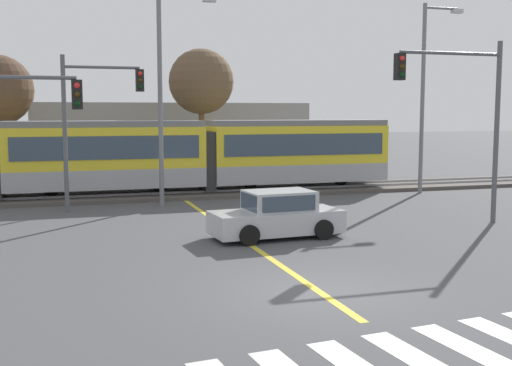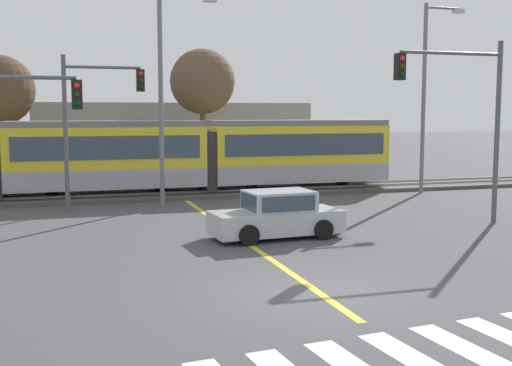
{
  "view_description": "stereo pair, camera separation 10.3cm",
  "coord_description": "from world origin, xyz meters",
  "px_view_note": "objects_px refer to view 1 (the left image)",
  "views": [
    {
      "loc": [
        -5.55,
        -12.95,
        4.04
      ],
      "look_at": [
        0.95,
        7.89,
        1.6
      ],
      "focal_mm": 45.0,
      "sensor_mm": 36.0,
      "label": 1
    },
    {
      "loc": [
        -5.46,
        -12.98,
        4.04
      ],
      "look_at": [
        0.95,
        7.89,
        1.6
      ],
      "focal_mm": 45.0,
      "sensor_mm": 36.0,
      "label": 2
    }
  ],
  "objects_px": {
    "traffic_light_far_left": "(91,110)",
    "traffic_light_mid_right": "(465,104)",
    "street_lamp_east": "(426,88)",
    "light_rail_tram": "(106,155)",
    "bare_tree_east": "(201,82)",
    "sedan_crossing": "(277,216)",
    "street_lamp_centre": "(166,85)"
  },
  "relations": [
    {
      "from": "light_rail_tram",
      "to": "street_lamp_east",
      "type": "distance_m",
      "value": 15.81
    },
    {
      "from": "street_lamp_centre",
      "to": "light_rail_tram",
      "type": "bearing_deg",
      "value": 125.78
    },
    {
      "from": "street_lamp_centre",
      "to": "bare_tree_east",
      "type": "height_order",
      "value": "street_lamp_centre"
    },
    {
      "from": "sedan_crossing",
      "to": "traffic_light_far_left",
      "type": "xyz_separation_m",
      "value": [
        -5.3,
        7.46,
        3.38
      ]
    },
    {
      "from": "traffic_light_mid_right",
      "to": "bare_tree_east",
      "type": "relative_size",
      "value": 0.87
    },
    {
      "from": "sedan_crossing",
      "to": "traffic_light_far_left",
      "type": "distance_m",
      "value": 9.76
    },
    {
      "from": "traffic_light_mid_right",
      "to": "street_lamp_east",
      "type": "xyz_separation_m",
      "value": [
        3.64,
        8.33,
        0.9
      ]
    },
    {
      "from": "traffic_light_far_left",
      "to": "street_lamp_east",
      "type": "height_order",
      "value": "street_lamp_east"
    },
    {
      "from": "street_lamp_east",
      "to": "sedan_crossing",
      "type": "bearing_deg",
      "value": -141.22
    },
    {
      "from": "sedan_crossing",
      "to": "bare_tree_east",
      "type": "xyz_separation_m",
      "value": [
        1.09,
        15.95,
        4.96
      ]
    },
    {
      "from": "traffic_light_far_left",
      "to": "street_lamp_east",
      "type": "relative_size",
      "value": 0.68
    },
    {
      "from": "light_rail_tram",
      "to": "street_lamp_centre",
      "type": "bearing_deg",
      "value": -54.22
    },
    {
      "from": "light_rail_tram",
      "to": "bare_tree_east",
      "type": "xyz_separation_m",
      "value": [
        5.6,
        4.67,
        3.62
      ]
    },
    {
      "from": "sedan_crossing",
      "to": "street_lamp_centre",
      "type": "relative_size",
      "value": 0.48
    },
    {
      "from": "street_lamp_east",
      "to": "bare_tree_east",
      "type": "distance_m",
      "value": 12.12
    },
    {
      "from": "traffic_light_mid_right",
      "to": "street_lamp_east",
      "type": "distance_m",
      "value": 9.13
    },
    {
      "from": "light_rail_tram",
      "to": "traffic_light_far_left",
      "type": "relative_size",
      "value": 4.47
    },
    {
      "from": "street_lamp_east",
      "to": "traffic_light_mid_right",
      "type": "bearing_deg",
      "value": -113.61
    },
    {
      "from": "light_rail_tram",
      "to": "sedan_crossing",
      "type": "bearing_deg",
      "value": -68.21
    },
    {
      "from": "light_rail_tram",
      "to": "street_lamp_east",
      "type": "xyz_separation_m",
      "value": [
        15.26,
        -2.64,
        3.16
      ]
    },
    {
      "from": "street_lamp_east",
      "to": "street_lamp_centre",
      "type": "bearing_deg",
      "value": -177.44
    },
    {
      "from": "light_rail_tram",
      "to": "bare_tree_east",
      "type": "distance_m",
      "value": 8.14
    },
    {
      "from": "sedan_crossing",
      "to": "street_lamp_east",
      "type": "xyz_separation_m",
      "value": [
        10.75,
        8.64,
        4.51
      ]
    },
    {
      "from": "traffic_light_mid_right",
      "to": "street_lamp_centre",
      "type": "distance_m",
      "value": 12.14
    },
    {
      "from": "traffic_light_mid_right",
      "to": "street_lamp_east",
      "type": "height_order",
      "value": "street_lamp_east"
    },
    {
      "from": "traffic_light_far_left",
      "to": "traffic_light_mid_right",
      "type": "height_order",
      "value": "traffic_light_mid_right"
    },
    {
      "from": "traffic_light_mid_right",
      "to": "bare_tree_east",
      "type": "distance_m",
      "value": 16.81
    },
    {
      "from": "traffic_light_far_left",
      "to": "bare_tree_east",
      "type": "distance_m",
      "value": 10.74
    },
    {
      "from": "light_rail_tram",
      "to": "bare_tree_east",
      "type": "bearing_deg",
      "value": 39.79
    },
    {
      "from": "sedan_crossing",
      "to": "bare_tree_east",
      "type": "bearing_deg",
      "value": 86.07
    },
    {
      "from": "street_lamp_centre",
      "to": "traffic_light_mid_right",
      "type": "bearing_deg",
      "value": -39.8
    },
    {
      "from": "street_lamp_east",
      "to": "light_rail_tram",
      "type": "bearing_deg",
      "value": 170.19
    }
  ]
}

